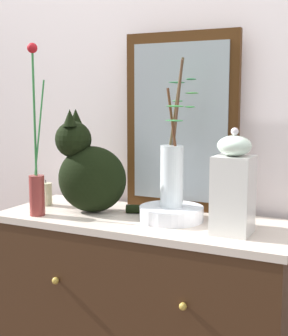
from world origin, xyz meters
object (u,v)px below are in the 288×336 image
candle_pillar (46,194)px  bowl_porcelain (171,213)px  mirror_leaning (181,123)px  cat_sitting (89,171)px  vase_slim_green (37,178)px  jar_lidded_porcelain (233,187)px  vase_glass_clear (173,168)px

candle_pillar → bowl_porcelain: bearing=-0.2°
mirror_leaning → candle_pillar: bearing=-161.6°
cat_sitting → mirror_leaning: bearing=32.8°
vase_slim_green → jar_lidded_porcelain: 0.71m
bowl_porcelain → vase_glass_clear: vase_glass_clear is taller
vase_slim_green → jar_lidded_porcelain: bearing=6.3°
candle_pillar → jar_lidded_porcelain: bearing=-5.3°
vase_slim_green → bowl_porcelain: 0.50m
vase_glass_clear → candle_pillar: 0.56m
bowl_porcelain → vase_glass_clear: bearing=39.9°
cat_sitting → vase_glass_clear: size_ratio=0.87×
vase_glass_clear → jar_lidded_porcelain: vase_glass_clear is taller
mirror_leaning → vase_slim_green: (-0.43, -0.32, -0.19)m
vase_slim_green → jar_lidded_porcelain: vase_slim_green is taller
mirror_leaning → vase_glass_clear: (0.04, -0.17, -0.15)m
cat_sitting → candle_pillar: cat_sitting is taller
vase_glass_clear → jar_lidded_porcelain: (0.23, -0.07, -0.03)m
vase_glass_clear → candle_pillar: size_ratio=5.04×
jar_lidded_porcelain → vase_slim_green: bearing=-173.7°
jar_lidded_porcelain → candle_pillar: 0.79m
vase_glass_clear → vase_slim_green: bearing=-162.3°
mirror_leaning → cat_sitting: bearing=-147.2°
mirror_leaning → candle_pillar: (-0.50, -0.17, -0.29)m
cat_sitting → vase_glass_clear: bearing=3.2°
bowl_porcelain → cat_sitting: bearing=-177.1°
candle_pillar → vase_slim_green: bearing=-63.3°
vase_glass_clear → candle_pillar: (-0.54, 0.00, -0.14)m
mirror_leaning → bowl_porcelain: bearing=-77.6°
vase_glass_clear → jar_lidded_porcelain: size_ratio=1.52×
vase_slim_green → vase_glass_clear: 0.49m
vase_glass_clear → jar_lidded_porcelain: bearing=-16.9°
cat_sitting → vase_slim_green: vase_slim_green is taller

